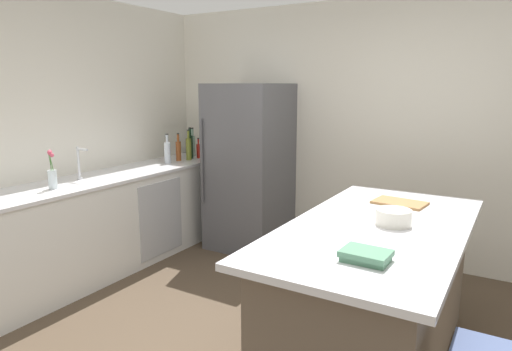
{
  "coord_description": "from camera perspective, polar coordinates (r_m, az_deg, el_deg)",
  "views": [
    {
      "loc": [
        1.3,
        -2.27,
        1.76
      ],
      "look_at": [
        -0.64,
        0.98,
        1.0
      ],
      "focal_mm": 31.55,
      "sensor_mm": 36.0,
      "label": 1
    }
  ],
  "objects": [
    {
      "name": "cookbook_stack",
      "position": [
        2.27,
        13.75,
        -9.83
      ],
      "size": [
        0.24,
        0.18,
        0.05
      ],
      "color": "#4C7F60",
      "rests_on": "kitchen_island"
    },
    {
      "name": "soda_bottle",
      "position": [
        5.04,
        -11.16,
        2.96
      ],
      "size": [
        0.07,
        0.07,
        0.33
      ],
      "color": "silver",
      "rests_on": "counter_run_left"
    },
    {
      "name": "kitchen_island",
      "position": [
        3.02,
        14.76,
        -14.39
      ],
      "size": [
        1.0,
        2.0,
        0.92
      ],
      "color": "brown",
      "rests_on": "ground_plane"
    },
    {
      "name": "wall_rear",
      "position": [
        4.72,
        14.82,
        5.38
      ],
      "size": [
        6.0,
        0.1,
        2.6
      ],
      "primitive_type": "cube",
      "color": "silver",
      "rests_on": "ground_plane"
    },
    {
      "name": "wine_bottle",
      "position": [
        5.32,
        -8.34,
        3.73
      ],
      "size": [
        0.06,
        0.06,
        0.36
      ],
      "color": "#19381E",
      "rests_on": "counter_run_left"
    },
    {
      "name": "vinegar_bottle",
      "position": [
        5.18,
        -9.81,
        3.2
      ],
      "size": [
        0.06,
        0.06,
        0.31
      ],
      "color": "#994C23",
      "rests_on": "counter_run_left"
    },
    {
      "name": "counter_run_left",
      "position": [
        4.62,
        -18.04,
        -5.56
      ],
      "size": [
        0.67,
        3.02,
        0.92
      ],
      "color": "silver",
      "rests_on": "ground_plane"
    },
    {
      "name": "hot_sauce_bottle",
      "position": [
        5.36,
        -7.31,
        3.18
      ],
      "size": [
        0.05,
        0.05,
        0.24
      ],
      "color": "red",
      "rests_on": "counter_run_left"
    },
    {
      "name": "olive_oil_bottle",
      "position": [
        5.22,
        -8.54,
        3.42
      ],
      "size": [
        0.06,
        0.06,
        0.35
      ],
      "color": "olive",
      "rests_on": "counter_run_left"
    },
    {
      "name": "mixing_bowl",
      "position": [
        2.87,
        17.03,
        -5.08
      ],
      "size": [
        0.21,
        0.21,
        0.1
      ],
      "color": "silver",
      "rests_on": "kitchen_island"
    },
    {
      "name": "wall_left",
      "position": [
        4.41,
        -27.87,
        4.04
      ],
      "size": [
        0.1,
        6.0,
        2.6
      ],
      "primitive_type": "cube",
      "color": "silver",
      "rests_on": "ground_plane"
    },
    {
      "name": "flower_vase",
      "position": [
        4.07,
        -24.43,
        0.02
      ],
      "size": [
        0.07,
        0.07,
        0.32
      ],
      "color": "silver",
      "rests_on": "counter_run_left"
    },
    {
      "name": "sink_faucet",
      "position": [
        4.37,
        -21.47,
        1.54
      ],
      "size": [
        0.15,
        0.05,
        0.3
      ],
      "color": "silver",
      "rests_on": "counter_run_left"
    },
    {
      "name": "gin_bottle",
      "position": [
        5.53,
        -8.06,
        3.9
      ],
      "size": [
        0.07,
        0.07,
        0.34
      ],
      "color": "#8CB79E",
      "rests_on": "counter_run_left"
    },
    {
      "name": "cutting_board",
      "position": [
        3.39,
        17.75,
        -3.3
      ],
      "size": [
        0.38,
        0.27,
        0.02
      ],
      "color": "#9E7042",
      "rests_on": "kitchen_island"
    },
    {
      "name": "syrup_bottle",
      "position": [
        5.17,
        -11.23,
        2.99
      ],
      "size": [
        0.06,
        0.06,
        0.28
      ],
      "color": "#5B3319",
      "rests_on": "counter_run_left"
    },
    {
      "name": "refrigerator",
      "position": [
        4.89,
        -0.84,
        1.09
      ],
      "size": [
        0.76,
        0.79,
        1.78
      ],
      "color": "#56565B",
      "rests_on": "ground_plane"
    }
  ]
}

